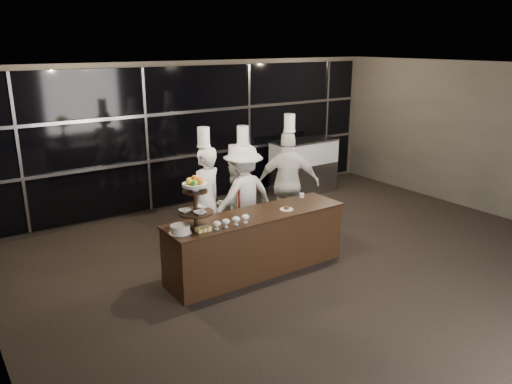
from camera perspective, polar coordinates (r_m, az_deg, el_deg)
room at (r=6.70m, az=14.19°, el=0.16°), size 10.00×10.00×10.00m
window_wall at (r=10.52m, az=-6.37°, el=6.55°), size 8.60×0.10×2.80m
buffet_counter at (r=7.54m, az=0.04°, el=-5.78°), size 2.84×0.74×0.92m
display_stand at (r=6.75m, az=-6.96°, el=-0.75°), size 0.48×0.48×0.74m
compotes at (r=6.88m, az=-2.85°, el=-3.28°), size 0.58×0.11×0.12m
layer_cake at (r=6.72m, az=-8.67°, el=-4.22°), size 0.30×0.30×0.11m
pastry_squares at (r=6.75m, az=-6.05°, el=-4.24°), size 0.20×0.13×0.05m
small_plate at (r=7.56m, az=3.50°, el=-1.93°), size 0.20×0.20×0.05m
chef_cup at (r=8.17m, az=5.25°, el=-0.38°), size 0.08×0.08×0.07m
display_case at (r=11.44m, az=5.48°, el=3.23°), size 1.53×0.67×1.24m
chef_a at (r=8.01m, az=-5.79°, el=-0.96°), size 0.76×0.62×2.10m
chef_b at (r=8.51m, az=-2.43°, el=-1.19°), size 0.70×0.56×1.73m
chef_c at (r=8.36m, az=-1.46°, el=-0.38°), size 1.18×0.73×2.06m
chef_d at (r=8.89m, az=3.72°, el=1.06°), size 1.17×1.00×2.18m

